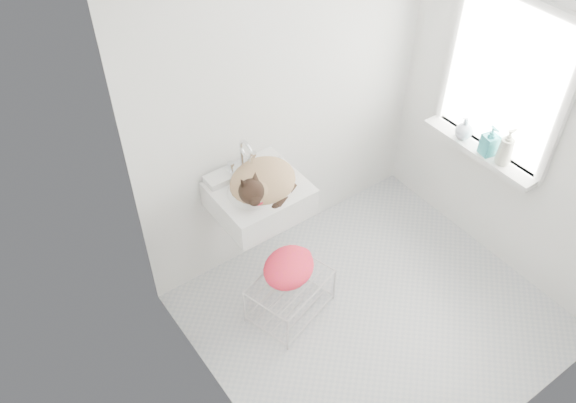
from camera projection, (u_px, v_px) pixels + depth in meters
floor at (374, 317)px, 4.06m from camera, size 2.20×2.00×0.02m
back_wall at (287, 92)px, 3.79m from camera, size 2.20×0.02×2.50m
right_wall at (530, 107)px, 3.66m from camera, size 0.02×2.00×2.50m
left_wall at (218, 270)px, 2.73m from camera, size 0.02×2.00×2.50m
window_glass at (506, 79)px, 3.71m from camera, size 0.01×0.80×1.00m
window_frame at (505, 80)px, 3.70m from camera, size 0.04×0.90×1.10m
windowsill at (479, 150)px, 4.03m from camera, size 0.16×0.88×0.04m
sink at (259, 187)px, 3.74m from camera, size 0.57×0.50×0.23m
faucet at (242, 154)px, 3.75m from camera, size 0.21×0.15×0.21m
cat at (262, 183)px, 3.71m from camera, size 0.50×0.44×0.29m
wire_rack at (290, 296)px, 4.00m from camera, size 0.59×0.49×0.31m
towel at (289, 272)px, 3.90m from camera, size 0.46×0.41×0.16m
bottle_a at (501, 163)px, 3.91m from camera, size 0.11×0.11×0.22m
bottle_b at (487, 153)px, 3.98m from camera, size 0.11×0.12×0.21m
bottle_c at (462, 137)px, 4.10m from camera, size 0.17×0.17×0.15m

